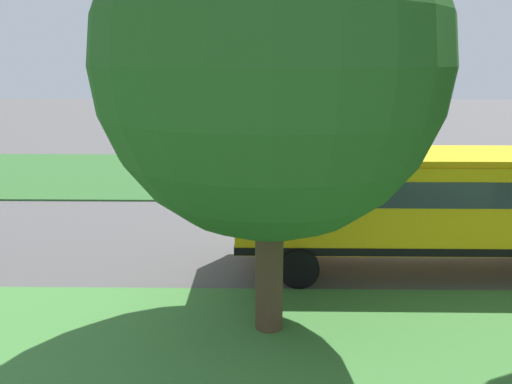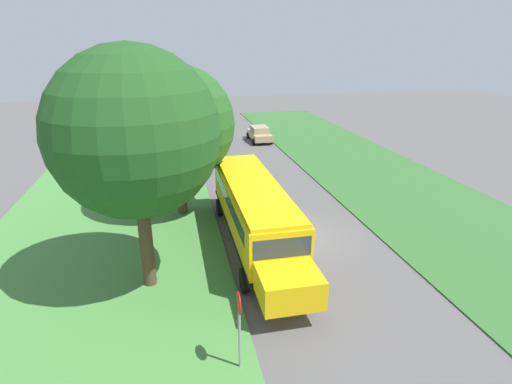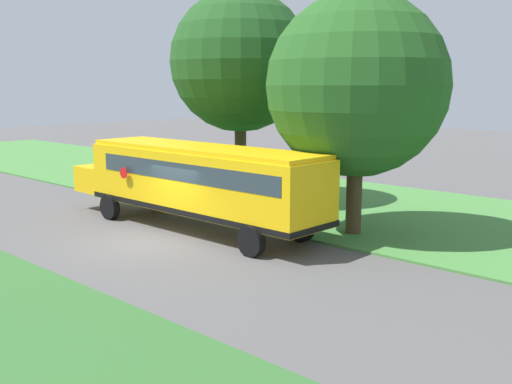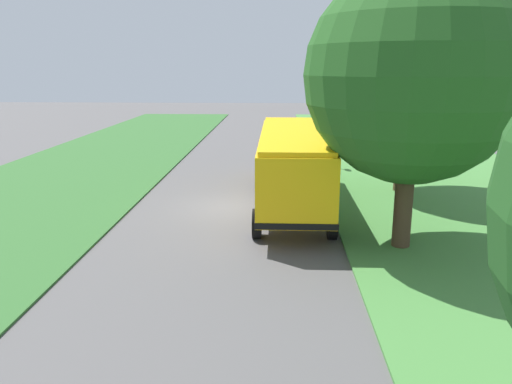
{
  "view_description": "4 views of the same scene",
  "coord_description": "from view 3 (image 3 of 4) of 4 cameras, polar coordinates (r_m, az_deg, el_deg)",
  "views": [
    {
      "loc": [
        -15.11,
        4.6,
        5.42
      ],
      "look_at": [
        -0.03,
        4.84,
        1.47
      ],
      "focal_mm": 35.0,
      "sensor_mm": 36.0,
      "label": 1
    },
    {
      "loc": [
        -6.18,
        -17.77,
        9.42
      ],
      "look_at": [
        -1.42,
        4.11,
        1.13
      ],
      "focal_mm": 28.0,
      "sensor_mm": 36.0,
      "label": 2
    },
    {
      "loc": [
        12.08,
        16.33,
        5.35
      ],
      "look_at": [
        -1.93,
        3.25,
        1.93
      ],
      "focal_mm": 42.0,
      "sensor_mm": 36.0,
      "label": 3
    },
    {
      "loc": [
        -1.84,
        19.59,
        5.59
      ],
      "look_at": [
        -1.11,
        2.27,
        1.22
      ],
      "focal_mm": 35.0,
      "sensor_mm": 36.0,
      "label": 4
    }
  ],
  "objects": [
    {
      "name": "ground_plane",
      "position": [
        21.0,
        -10.18,
        -4.79
      ],
      "size": [
        120.0,
        120.0,
        0.0
      ],
      "primitive_type": "plane",
      "color": "#565454"
    },
    {
      "name": "grass_verge",
      "position": [
        27.97,
        6.41,
        -0.88
      ],
      "size": [
        12.0,
        80.0,
        0.08
      ],
      "primitive_type": "cube",
      "color": "#47843D",
      "rests_on": "ground"
    },
    {
      "name": "school_bus",
      "position": [
        22.3,
        -5.66,
        1.24
      ],
      "size": [
        2.84,
        12.42,
        3.16
      ],
      "color": "yellow",
      "rests_on": "ground"
    },
    {
      "name": "oak_tree_beside_bus",
      "position": [
        27.53,
        -1.75,
        12.22
      ],
      "size": [
        6.3,
        6.3,
        9.56
      ],
      "color": "#4C3826",
      "rests_on": "ground"
    },
    {
      "name": "oak_tree_roadside_mid",
      "position": [
        21.29,
        9.42,
        9.9
      ],
      "size": [
        6.39,
        6.39,
        8.54
      ],
      "color": "#4C3826",
      "rests_on": "ground"
    },
    {
      "name": "stop_sign",
      "position": [
        29.87,
        -12.67,
        2.93
      ],
      "size": [
        0.08,
        0.68,
        2.74
      ],
      "color": "gray",
      "rests_on": "ground"
    }
  ]
}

